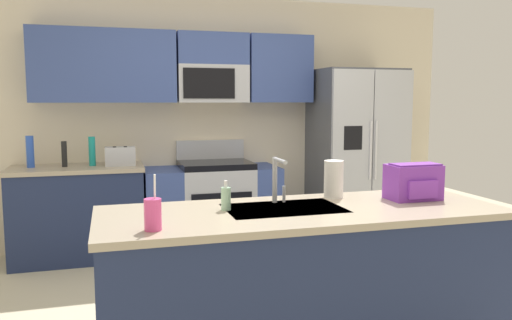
% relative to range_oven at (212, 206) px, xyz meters
% --- Properties ---
extents(ground_plane, '(9.00, 9.00, 0.00)m').
position_rel_range_oven_xyz_m(ground_plane, '(0.15, -1.80, -0.44)').
color(ground_plane, beige).
rests_on(ground_plane, ground).
extents(kitchen_wall_unit, '(5.20, 0.43, 2.60)m').
position_rel_range_oven_xyz_m(kitchen_wall_unit, '(0.00, 0.28, 1.03)').
color(kitchen_wall_unit, beige).
rests_on(kitchen_wall_unit, ground).
extents(back_counter, '(1.23, 0.63, 0.90)m').
position_rel_range_oven_xyz_m(back_counter, '(-1.30, -0.00, 0.01)').
color(back_counter, '#1E2A4D').
rests_on(back_counter, ground).
extents(range_oven, '(1.36, 0.61, 1.10)m').
position_rel_range_oven_xyz_m(range_oven, '(0.00, 0.00, 0.00)').
color(range_oven, '#B7BABF').
rests_on(range_oven, ground).
extents(refrigerator, '(0.90, 0.76, 1.85)m').
position_rel_range_oven_xyz_m(refrigerator, '(1.58, -0.07, 0.48)').
color(refrigerator, '#4C4F54').
rests_on(refrigerator, ground).
extents(island_counter, '(2.33, 0.85, 0.90)m').
position_rel_range_oven_xyz_m(island_counter, '(0.07, -2.37, 0.01)').
color(island_counter, '#1E2A4D').
rests_on(island_counter, ground).
extents(toaster, '(0.28, 0.16, 0.18)m').
position_rel_range_oven_xyz_m(toaster, '(-0.90, -0.05, 0.55)').
color(toaster, '#B7BABF').
rests_on(toaster, back_counter).
extents(pepper_mill, '(0.05, 0.05, 0.24)m').
position_rel_range_oven_xyz_m(pepper_mill, '(-1.41, -0.00, 0.58)').
color(pepper_mill, black).
rests_on(pepper_mill, back_counter).
extents(bottle_blue, '(0.07, 0.07, 0.30)m').
position_rel_range_oven_xyz_m(bottle_blue, '(-1.71, 0.03, 0.60)').
color(bottle_blue, blue).
rests_on(bottle_blue, back_counter).
extents(bottle_teal, '(0.06, 0.06, 0.28)m').
position_rel_range_oven_xyz_m(bottle_teal, '(-1.16, 0.01, 0.60)').
color(bottle_teal, teal).
rests_on(bottle_teal, back_counter).
extents(sink_faucet, '(0.09, 0.21, 0.28)m').
position_rel_range_oven_xyz_m(sink_faucet, '(-0.03, -2.18, 0.62)').
color(sink_faucet, '#B7BABF').
rests_on(sink_faucet, island_counter).
extents(drink_cup_pink, '(0.08, 0.08, 0.27)m').
position_rel_range_oven_xyz_m(drink_cup_pink, '(-0.80, -2.63, 0.54)').
color(drink_cup_pink, '#EA4C93').
rests_on(drink_cup_pink, island_counter).
extents(soap_dispenser, '(0.06, 0.06, 0.17)m').
position_rel_range_oven_xyz_m(soap_dispenser, '(-0.37, -2.28, 0.53)').
color(soap_dispenser, '#A5D8B2').
rests_on(soap_dispenser, island_counter).
extents(paper_towel_roll, '(0.12, 0.12, 0.24)m').
position_rel_range_oven_xyz_m(paper_towel_roll, '(0.38, -2.11, 0.58)').
color(paper_towel_roll, white).
rests_on(paper_towel_roll, island_counter).
extents(backpack, '(0.32, 0.22, 0.23)m').
position_rel_range_oven_xyz_m(backpack, '(0.84, -2.30, 0.57)').
color(backpack, purple).
rests_on(backpack, island_counter).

